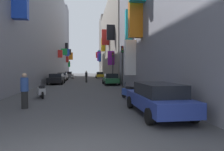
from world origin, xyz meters
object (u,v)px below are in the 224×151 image
object	(u,v)px
parked_car_silver	(62,76)
pedestrian_near_left	(25,91)
scooter_blue	(128,92)
pedestrian_crossing	(86,77)
parked_car_black	(56,79)
traffic_light_near_corner	(113,62)
scooter_white	(73,77)
traffic_light_far_corner	(122,59)
parked_car_blue	(157,98)
scooter_silver	(41,91)
parked_car_grey	(69,74)
parked_car_yellow	(100,75)
parked_car_green	(111,79)

from	to	relation	value
parked_car_silver	pedestrian_near_left	size ratio (longest dim) A/B	2.28
scooter_blue	pedestrian_crossing	xyz separation A→B (m)	(-2.76, 16.90, 0.44)
parked_car_black	traffic_light_near_corner	bearing A→B (deg)	14.42
scooter_blue	traffic_light_near_corner	bearing A→B (deg)	85.48
scooter_white	traffic_light_far_corner	world-z (taller)	traffic_light_far_corner
pedestrian_near_left	parked_car_blue	bearing A→B (deg)	-19.49
scooter_blue	scooter_silver	world-z (taller)	same
parked_car_grey	pedestrian_crossing	size ratio (longest dim) A/B	2.35
parked_car_silver	scooter_silver	size ratio (longest dim) A/B	2.41
parked_car_yellow	scooter_silver	xyz separation A→B (m)	(-6.34, -30.88, -0.31)
parked_car_blue	parked_car_yellow	world-z (taller)	parked_car_yellow
parked_car_grey	parked_car_green	distance (m)	25.70
parked_car_yellow	pedestrian_near_left	size ratio (longest dim) A/B	2.27
parked_car_yellow	scooter_silver	bearing A→B (deg)	-101.61
parked_car_grey	pedestrian_near_left	size ratio (longest dim) A/B	2.35
parked_car_grey	traffic_light_near_corner	distance (m)	22.24
parked_car_grey	traffic_light_near_corner	size ratio (longest dim) A/B	0.90
parked_car_silver	traffic_light_far_corner	size ratio (longest dim) A/B	0.89
traffic_light_far_corner	scooter_blue	bearing A→B (deg)	-98.33
parked_car_silver	parked_car_yellow	bearing A→B (deg)	51.86
parked_car_black	scooter_white	world-z (taller)	parked_car_black
parked_car_black	scooter_white	xyz separation A→B (m)	(1.17, 15.04, -0.30)
parked_car_silver	parked_car_black	bearing A→B (deg)	-88.45
parked_car_green	pedestrian_crossing	xyz separation A→B (m)	(-3.18, 4.68, 0.13)
parked_car_grey	traffic_light_far_corner	xyz separation A→B (m)	(8.44, -28.39, 2.35)
parked_car_blue	pedestrian_crossing	world-z (taller)	pedestrian_crossing
parked_car_grey	traffic_light_near_corner	bearing A→B (deg)	-67.38
parked_car_blue	parked_car_yellow	size ratio (longest dim) A/B	1.09
pedestrian_crossing	parked_car_green	bearing A→B (deg)	-55.75
scooter_white	pedestrian_crossing	distance (m)	12.74
parked_car_green	traffic_light_far_corner	xyz separation A→B (m)	(0.80, -3.85, 2.36)
parked_car_blue	scooter_silver	world-z (taller)	parked_car_blue
pedestrian_crossing	traffic_light_far_corner	xyz separation A→B (m)	(3.98, -8.52, 2.23)
pedestrian_crossing	traffic_light_near_corner	size ratio (longest dim) A/B	0.38
scooter_blue	pedestrian_crossing	size ratio (longest dim) A/B	0.96
parked_car_blue	traffic_light_far_corner	xyz separation A→B (m)	(0.97, 12.87, 2.40)
parked_car_grey	traffic_light_far_corner	size ratio (longest dim) A/B	0.91
parked_car_grey	scooter_silver	world-z (taller)	parked_car_grey
parked_car_silver	pedestrian_crossing	world-z (taller)	pedestrian_crossing
parked_car_black	scooter_silver	bearing A→B (deg)	-85.87
parked_car_grey	scooter_white	distance (m)	7.63
pedestrian_crossing	traffic_light_near_corner	world-z (taller)	traffic_light_near_corner
parked_car_blue	scooter_white	bearing A→B (deg)	99.95
scooter_silver	pedestrian_crossing	size ratio (longest dim) A/B	0.95
parked_car_silver	traffic_light_near_corner	world-z (taller)	traffic_light_near_corner
parked_car_blue	scooter_white	xyz separation A→B (m)	(-5.93, 33.79, -0.27)
scooter_silver	parked_car_blue	bearing A→B (deg)	-43.43
parked_car_silver	traffic_light_far_corner	distance (m)	16.70
parked_car_silver	parked_car_grey	bearing A→B (deg)	90.57
scooter_silver	pedestrian_near_left	size ratio (longest dim) A/B	0.95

